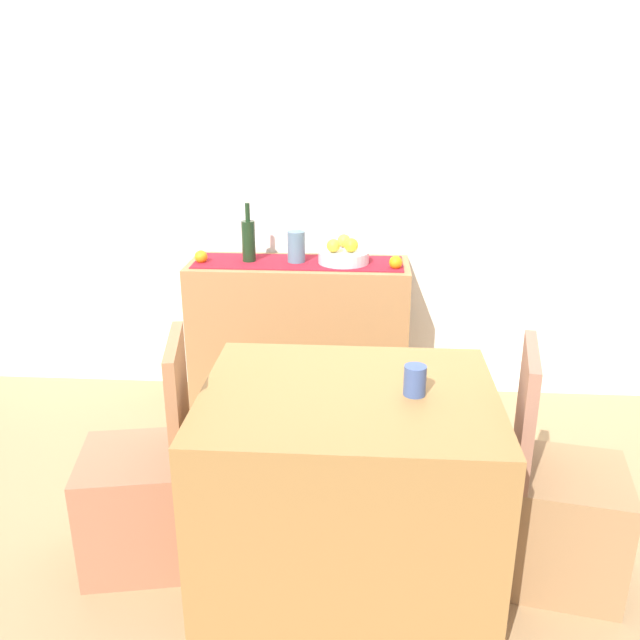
% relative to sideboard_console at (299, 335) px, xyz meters
% --- Properties ---
extents(ground_plane, '(6.40, 6.40, 0.02)m').
position_rel_sideboard_console_xyz_m(ground_plane, '(0.23, -0.92, -0.43)').
color(ground_plane, '#A07E56').
rests_on(ground_plane, ground).
extents(room_wall_rear, '(6.40, 0.06, 2.70)m').
position_rel_sideboard_console_xyz_m(room_wall_rear, '(0.23, 0.26, 0.93)').
color(room_wall_rear, white).
rests_on(room_wall_rear, ground).
extents(sideboard_console, '(1.19, 0.42, 0.84)m').
position_rel_sideboard_console_xyz_m(sideboard_console, '(0.00, 0.00, 0.00)').
color(sideboard_console, '#9A6D43').
rests_on(sideboard_console, ground).
extents(table_runner, '(1.12, 0.32, 0.01)m').
position_rel_sideboard_console_xyz_m(table_runner, '(0.00, 0.00, 0.42)').
color(table_runner, maroon).
rests_on(table_runner, sideboard_console).
extents(fruit_bowl, '(0.27, 0.27, 0.06)m').
position_rel_sideboard_console_xyz_m(fruit_bowl, '(0.24, 0.00, 0.46)').
color(fruit_bowl, silver).
rests_on(fruit_bowl, table_runner).
extents(apple_center, '(0.08, 0.08, 0.08)m').
position_rel_sideboard_console_xyz_m(apple_center, '(0.28, -0.02, 0.52)').
color(apple_center, gold).
rests_on(apple_center, fruit_bowl).
extents(apple_front, '(0.07, 0.07, 0.07)m').
position_rel_sideboard_console_xyz_m(apple_front, '(0.19, -0.03, 0.52)').
color(apple_front, gold).
rests_on(apple_front, fruit_bowl).
extents(apple_right, '(0.07, 0.07, 0.07)m').
position_rel_sideboard_console_xyz_m(apple_right, '(0.24, 0.09, 0.52)').
color(apple_right, gold).
rests_on(apple_right, fruit_bowl).
extents(wine_bottle, '(0.07, 0.07, 0.32)m').
position_rel_sideboard_console_xyz_m(wine_bottle, '(-0.27, -0.00, 0.54)').
color(wine_bottle, '#193018').
rests_on(wine_bottle, sideboard_console).
extents(ceramic_vase, '(0.09, 0.09, 0.17)m').
position_rel_sideboard_console_xyz_m(ceramic_vase, '(-0.01, 0.00, 0.50)').
color(ceramic_vase, slate).
rests_on(ceramic_vase, sideboard_console).
extents(orange_loose_near_bowl, '(0.07, 0.07, 0.07)m').
position_rel_sideboard_console_xyz_m(orange_loose_near_bowl, '(0.52, -0.09, 0.45)').
color(orange_loose_near_bowl, orange).
rests_on(orange_loose_near_bowl, sideboard_console).
extents(orange_loose_mid, '(0.07, 0.07, 0.07)m').
position_rel_sideboard_console_xyz_m(orange_loose_mid, '(-0.52, -0.04, 0.45)').
color(orange_loose_mid, orange).
rests_on(orange_loose_mid, sideboard_console).
extents(dining_table, '(1.04, 0.84, 0.74)m').
position_rel_sideboard_console_xyz_m(dining_table, '(0.31, -1.34, -0.05)').
color(dining_table, olive).
rests_on(dining_table, ground).
extents(coffee_cup, '(0.08, 0.08, 0.11)m').
position_rel_sideboard_console_xyz_m(coffee_cup, '(0.54, -1.35, 0.37)').
color(coffee_cup, '#3A5087').
rests_on(coffee_cup, dining_table).
extents(chair_near_window, '(0.47, 0.47, 0.90)m').
position_rel_sideboard_console_xyz_m(chair_near_window, '(-0.47, -1.34, -0.15)').
color(chair_near_window, '#A0664A').
rests_on(chair_near_window, ground).
extents(chair_by_corner, '(0.47, 0.47, 0.90)m').
position_rel_sideboard_console_xyz_m(chair_by_corner, '(1.09, -1.34, -0.15)').
color(chair_by_corner, '#956F48').
rests_on(chair_by_corner, ground).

